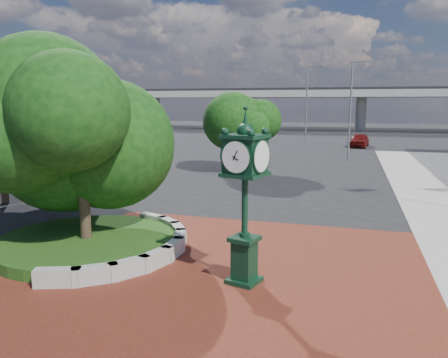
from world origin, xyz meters
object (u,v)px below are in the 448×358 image
parked_car (359,140)px  street_lamp_far (308,98)px  street_lamp_near (353,103)px  post_clock (245,191)px

parked_car → street_lamp_far: bearing=155.5°
street_lamp_near → street_lamp_far: size_ratio=0.90×
post_clock → street_lamp_near: size_ratio=0.57×
street_lamp_far → post_clock: bearing=-86.6°
street_lamp_near → street_lamp_far: 17.25m
street_lamp_near → street_lamp_far: street_lamp_far is taller
street_lamp_near → street_lamp_far: bearing=108.0°
post_clock → street_lamp_near: (2.68, 28.01, 2.27)m
post_clock → street_lamp_near: bearing=84.5°
street_lamp_near → post_clock: bearing=-95.5°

